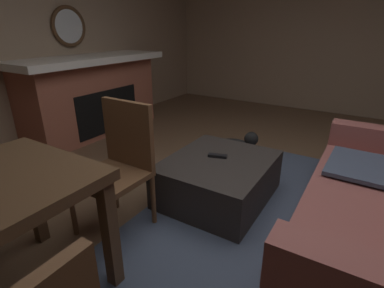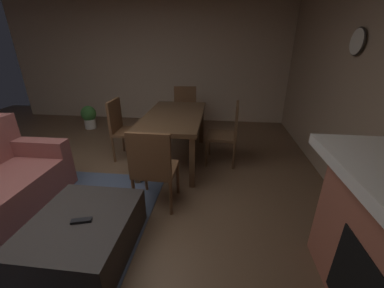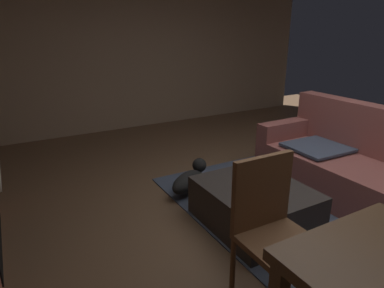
# 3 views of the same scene
# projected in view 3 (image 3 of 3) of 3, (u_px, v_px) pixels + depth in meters

# --- Properties ---
(floor) EXTENTS (9.12, 9.12, 0.00)m
(floor) POSITION_uv_depth(u_px,v_px,m) (309.00, 223.00, 3.04)
(floor) COLOR brown
(wall_left) EXTENTS (0.12, 6.54, 2.65)m
(wall_left) POSITION_uv_depth(u_px,v_px,m) (144.00, 49.00, 5.73)
(wall_left) COLOR #9E846B
(wall_left) RESTS_ON ground
(area_rug) EXTENTS (2.60, 2.00, 0.01)m
(area_rug) POSITION_uv_depth(u_px,v_px,m) (299.00, 207.00, 3.30)
(area_rug) COLOR #3D475B
(area_rug) RESTS_ON ground
(couch) EXTENTS (1.96, 0.85, 0.93)m
(couch) POSITION_uv_depth(u_px,v_px,m) (355.00, 168.00, 3.41)
(couch) COLOR #8C4C47
(couch) RESTS_ON ground
(ottoman_coffee_table) EXTENTS (0.94, 0.81, 0.37)m
(ottoman_coffee_table) POSITION_uv_depth(u_px,v_px,m) (254.00, 206.00, 2.97)
(ottoman_coffee_table) COLOR #2D2826
(ottoman_coffee_table) RESTS_ON ground
(tv_remote) EXTENTS (0.10, 0.17, 0.02)m
(tv_remote) POSITION_uv_depth(u_px,v_px,m) (249.00, 185.00, 2.92)
(tv_remote) COLOR black
(tv_remote) RESTS_ON ottoman_coffee_table
(dining_chair_west) EXTENTS (0.45, 0.45, 0.93)m
(dining_chair_west) POSITION_uv_depth(u_px,v_px,m) (271.00, 223.00, 2.09)
(dining_chair_west) COLOR brown
(dining_chair_west) RESTS_ON ground
(small_dog) EXTENTS (0.40, 0.53, 0.29)m
(small_dog) POSITION_uv_depth(u_px,v_px,m) (190.00, 179.00, 3.53)
(small_dog) COLOR black
(small_dog) RESTS_ON ground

